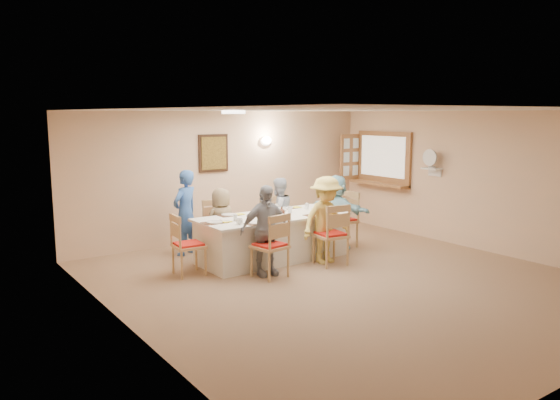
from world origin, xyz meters
TOP-DOWN VIEW (x-y plane):
  - ground at (0.00, 0.00)m, footprint 7.00×7.00m
  - room_walls at (0.00, 0.00)m, footprint 7.00×7.00m
  - wall_picture at (-0.30, 3.46)m, footprint 0.62×0.05m
  - wall_sconce at (0.90, 3.44)m, footprint 0.26×0.09m
  - ceiling_light at (-1.00, 1.50)m, footprint 0.36×0.36m
  - serving_hatch at (3.21, 2.40)m, footprint 0.06×1.50m
  - hatch_sill at (3.09, 2.40)m, footprint 0.30×1.50m
  - shutter_door at (2.95, 3.16)m, footprint 0.55×0.04m
  - fan_shelf at (3.13, 1.05)m, footprint 0.22×0.36m
  - desk_fan at (3.10, 1.05)m, footprint 0.30×0.30m
  - dining_table at (-0.20, 1.62)m, footprint 2.59×1.09m
  - chair_back_left at (-0.80, 2.42)m, footprint 0.51×0.51m
  - chair_back_right at (0.40, 2.42)m, footprint 0.45×0.45m
  - chair_front_left at (-0.80, 0.82)m, footprint 0.54×0.54m
  - chair_front_right at (0.40, 0.82)m, footprint 0.55×0.55m
  - chair_left_end at (-1.75, 1.62)m, footprint 0.50×0.50m
  - chair_right_end at (1.35, 1.62)m, footprint 0.50×0.50m
  - diner_back_left at (-0.80, 2.30)m, footprint 0.65×0.48m
  - diner_back_right at (0.40, 2.30)m, footprint 0.71×0.59m
  - diner_front_left at (-0.80, 0.94)m, footprint 0.92×0.58m
  - diner_front_right at (0.40, 0.94)m, footprint 0.94×0.55m
  - diner_right_end at (1.22, 1.62)m, footprint 1.41×0.88m
  - caregiver at (-1.25, 2.77)m, footprint 0.81×0.77m
  - placemat_fl at (-0.80, 1.20)m, footprint 0.34×0.25m
  - plate_fl at (-0.80, 1.20)m, footprint 0.24×0.24m
  - napkin_fl at (-0.62, 1.15)m, footprint 0.14×0.14m
  - placemat_fr at (0.40, 1.20)m, footprint 0.37×0.28m
  - plate_fr at (0.40, 1.20)m, footprint 0.25×0.25m
  - napkin_fr at (0.58, 1.15)m, footprint 0.15×0.15m
  - placemat_bl at (-0.80, 2.04)m, footprint 0.35×0.26m
  - plate_bl at (-0.80, 2.04)m, footprint 0.25×0.25m
  - napkin_bl at (-0.62, 1.99)m, footprint 0.15×0.15m
  - placemat_br at (0.40, 2.04)m, footprint 0.33×0.25m
  - plate_br at (0.40, 2.04)m, footprint 0.23×0.23m
  - napkin_br at (0.58, 1.99)m, footprint 0.14×0.14m
  - placemat_le at (-1.30, 1.62)m, footprint 0.37×0.28m
  - plate_le at (-1.30, 1.62)m, footprint 0.25×0.25m
  - napkin_le at (-1.12, 1.57)m, footprint 0.15×0.15m
  - placemat_re at (0.92, 1.62)m, footprint 0.35×0.26m
  - plate_re at (0.92, 1.62)m, footprint 0.24×0.24m
  - napkin_re at (1.10, 1.57)m, footprint 0.15×0.15m
  - teacup_a at (-1.03, 1.31)m, footprint 0.12×0.12m
  - teacup_b at (0.20, 2.11)m, footprint 0.10×0.10m
  - bowl_a at (-0.44, 1.34)m, footprint 0.25×0.25m
  - bowl_b at (0.16, 1.86)m, footprint 0.29×0.29m
  - condiment_ketchup at (-0.28, 1.60)m, footprint 0.11×0.11m
  - condiment_brown at (-0.13, 1.71)m, footprint 0.13×0.13m
  - condiment_malt at (-0.05, 1.56)m, footprint 0.17×0.17m
  - drinking_glass at (-0.35, 1.67)m, footprint 0.07×0.07m

SIDE VIEW (x-z plane):
  - ground at x=0.00m, z-range 0.00..0.00m
  - dining_table at x=-0.20m, z-range 0.00..0.76m
  - chair_back_right at x=0.40m, z-range 0.00..0.91m
  - chair_left_end at x=-1.75m, z-range 0.00..0.96m
  - chair_back_left at x=-0.80m, z-range 0.00..0.96m
  - chair_front_left at x=-0.80m, z-range 0.00..0.99m
  - chair_front_right at x=0.40m, z-range 0.00..1.02m
  - chair_right_end at x=1.35m, z-range 0.00..1.03m
  - diner_back_left at x=-0.80m, z-range 0.00..1.19m
  - diner_back_right at x=0.40m, z-range 0.00..1.29m
  - diner_right_end at x=1.22m, z-range 0.00..1.35m
  - diner_front_left at x=-0.80m, z-range 0.00..1.39m
  - diner_front_right at x=0.40m, z-range 0.00..1.44m
  - caregiver at x=-1.25m, z-range 0.00..1.49m
  - placemat_fl at x=-0.80m, z-range 0.76..0.77m
  - placemat_fr at x=0.40m, z-range 0.76..0.77m
  - placemat_bl at x=-0.80m, z-range 0.76..0.77m
  - placemat_br at x=0.40m, z-range 0.76..0.77m
  - placemat_le at x=-1.30m, z-range 0.76..0.77m
  - placemat_re at x=0.92m, z-range 0.76..0.77m
  - napkin_fl at x=-0.62m, z-range 0.77..0.77m
  - napkin_fr at x=0.58m, z-range 0.77..0.77m
  - napkin_bl at x=-0.62m, z-range 0.77..0.77m
  - napkin_br at x=0.58m, z-range 0.77..0.77m
  - napkin_le at x=-1.12m, z-range 0.77..0.77m
  - napkin_re at x=1.10m, z-range 0.77..0.77m
  - plate_fl at x=-0.80m, z-range 0.77..0.78m
  - plate_fr at x=0.40m, z-range 0.77..0.78m
  - plate_bl at x=-0.80m, z-range 0.77..0.78m
  - plate_br at x=0.40m, z-range 0.77..0.78m
  - plate_le at x=-1.30m, z-range 0.77..0.78m
  - plate_re at x=0.92m, z-range 0.77..0.78m
  - bowl_a at x=-0.44m, z-range 0.76..0.81m
  - bowl_b at x=0.16m, z-range 0.76..0.82m
  - teacup_a at x=-1.03m, z-range 0.76..0.85m
  - teacup_b at x=0.20m, z-range 0.76..0.85m
  - drinking_glass at x=-0.35m, z-range 0.76..0.87m
  - condiment_malt at x=-0.05m, z-range 0.76..0.91m
  - condiment_brown at x=-0.13m, z-range 0.76..0.95m
  - condiment_ketchup at x=-0.28m, z-range 0.76..0.99m
  - hatch_sill at x=3.09m, z-range 0.95..1.00m
  - fan_shelf at x=3.13m, z-range 1.39..1.41m
  - serving_hatch at x=3.21m, z-range 0.92..2.08m
  - shutter_door at x=2.95m, z-range 1.00..2.00m
  - room_walls at x=0.00m, z-range -1.99..5.01m
  - desk_fan at x=3.10m, z-range 1.41..1.69m
  - wall_picture at x=-0.30m, z-range 1.34..2.06m
  - wall_sconce at x=0.90m, z-range 1.81..1.99m
  - ceiling_light at x=-1.00m, z-range 2.45..2.50m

